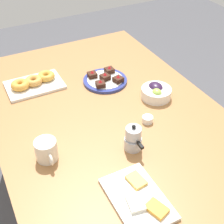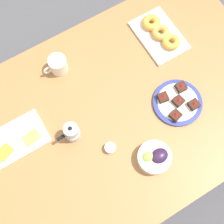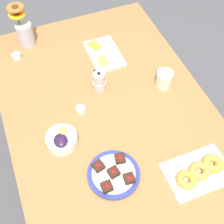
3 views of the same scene
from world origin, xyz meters
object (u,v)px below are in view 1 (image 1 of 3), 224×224
at_px(dessert_plate, 105,80).
at_px(moka_pot, 133,139).
at_px(dining_table, 112,133).
at_px(cheese_platter, 138,198).
at_px(croissant_platter, 34,83).
at_px(jam_cup_berry, 148,119).
at_px(coffee_mug, 46,150).
at_px(grape_bowl, 156,92).

relative_size(dessert_plate, moka_pot, 1.91).
xyz_separation_m(dining_table, cheese_platter, (0.42, -0.12, 0.09)).
relative_size(croissant_platter, moka_pot, 2.35).
xyz_separation_m(dining_table, jam_cup_berry, (0.09, 0.13, 0.10)).
bearing_deg(cheese_platter, moka_pot, 154.33).
height_order(cheese_platter, moka_pot, moka_pot).
relative_size(dining_table, jam_cup_berry, 33.33).
bearing_deg(dessert_plate, coffee_mug, -48.53).
distance_m(coffee_mug, jam_cup_berry, 0.46).
xyz_separation_m(cheese_platter, croissant_platter, (-0.84, -0.12, 0.01)).
bearing_deg(cheese_platter, croissant_platter, -171.84).
height_order(cheese_platter, dessert_plate, dessert_plate).
xyz_separation_m(cheese_platter, dessert_plate, (-0.71, 0.22, 0.00)).
height_order(dining_table, cheese_platter, cheese_platter).
distance_m(dining_table, cheese_platter, 0.45).
bearing_deg(jam_cup_berry, croissant_platter, -144.01).
bearing_deg(jam_cup_berry, cheese_platter, -36.35).
bearing_deg(grape_bowl, jam_cup_berry, -43.92).
bearing_deg(coffee_mug, jam_cup_berry, 91.13).
xyz_separation_m(jam_cup_berry, moka_pot, (0.11, -0.14, 0.03)).
height_order(grape_bowl, cheese_platter, grape_bowl).
bearing_deg(moka_pot, grape_bowl, 132.47).
distance_m(coffee_mug, grape_bowl, 0.61).
relative_size(croissant_platter, jam_cup_berry, 5.83).
xyz_separation_m(coffee_mug, grape_bowl, (-0.15, 0.59, -0.01)).
bearing_deg(coffee_mug, croissant_platter, 169.72).
height_order(coffee_mug, cheese_platter, coffee_mug).
bearing_deg(cheese_platter, jam_cup_berry, 143.65).
xyz_separation_m(grape_bowl, cheese_platter, (0.47, -0.38, -0.02)).
relative_size(coffee_mug, croissant_platter, 0.43).
distance_m(croissant_platter, dessert_plate, 0.36).
relative_size(dining_table, moka_pot, 13.45).
height_order(jam_cup_berry, moka_pot, moka_pot).
bearing_deg(jam_cup_berry, dessert_plate, -176.34).
bearing_deg(dessert_plate, grape_bowl, 34.15).
bearing_deg(dining_table, grape_bowl, 101.18).
relative_size(cheese_platter, dessert_plate, 1.14).
xyz_separation_m(dining_table, dessert_plate, (-0.29, 0.11, 0.10)).
height_order(coffee_mug, jam_cup_berry, coffee_mug).
relative_size(coffee_mug, grape_bowl, 0.83).
xyz_separation_m(croissant_platter, moka_pot, (0.61, 0.23, 0.03)).
xyz_separation_m(coffee_mug, jam_cup_berry, (-0.01, 0.46, -0.03)).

